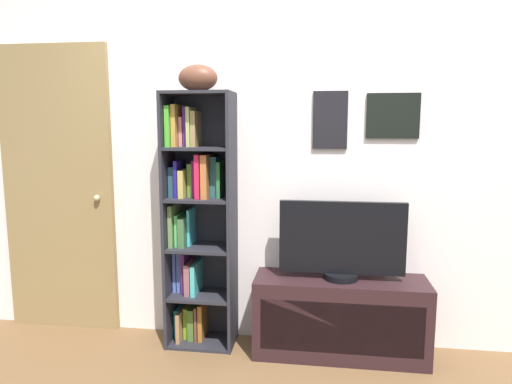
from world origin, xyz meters
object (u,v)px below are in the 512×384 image
Objects in this scene: tv_stand at (340,317)px; television at (342,241)px; bookshelf at (196,220)px; football at (198,78)px; door at (58,191)px.

tv_stand is 0.51m from television.
bookshelf is 2.15× the size of television.
tv_stand is (0.94, -0.03, -1.55)m from football.
television is (0.94, -0.03, -1.04)m from football.
bookshelf reaches higher than tv_stand.
door is (-2.04, 0.16, 0.77)m from tv_stand.
bookshelf is at bearing 140.39° from football.
bookshelf reaches higher than television.
television is 0.39× the size of door.
football is (0.04, -0.03, 0.94)m from bookshelf.
television is at bearing -3.92° from bookshelf.
door is at bearing 173.48° from football.
football is 1.35m from door.
football is at bearing -6.52° from door.
tv_stand is 2.18m from door.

